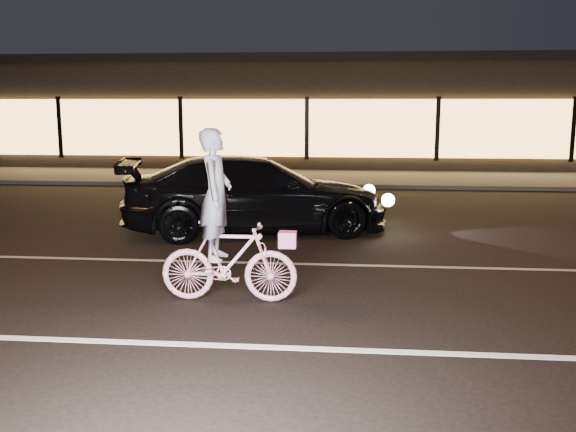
# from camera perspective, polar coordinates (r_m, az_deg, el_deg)

# --- Properties ---
(ground) EXTENTS (90.00, 90.00, 0.00)m
(ground) POSITION_cam_1_polar(r_m,az_deg,el_deg) (8.29, -5.24, -7.58)
(ground) COLOR black
(ground) RESTS_ON ground
(lane_stripe_near) EXTENTS (60.00, 0.12, 0.01)m
(lane_stripe_near) POSITION_cam_1_polar(r_m,az_deg,el_deg) (6.91, -7.58, -11.29)
(lane_stripe_near) COLOR silver
(lane_stripe_near) RESTS_ON ground
(lane_stripe_far) EXTENTS (60.00, 0.10, 0.01)m
(lane_stripe_far) POSITION_cam_1_polar(r_m,az_deg,el_deg) (10.19, -3.16, -4.16)
(lane_stripe_far) COLOR gray
(lane_stripe_far) RESTS_ON ground
(sidewalk) EXTENTS (30.00, 4.00, 0.12)m
(sidewalk) POSITION_cam_1_polar(r_m,az_deg,el_deg) (20.96, 1.33, 3.40)
(sidewalk) COLOR #383533
(sidewalk) RESTS_ON ground
(storefront) EXTENTS (25.40, 8.42, 4.20)m
(storefront) POSITION_cam_1_polar(r_m,az_deg,el_deg) (26.77, 2.29, 9.33)
(storefront) COLOR black
(storefront) RESTS_ON ground
(cyclist) EXTENTS (1.75, 0.60, 2.20)m
(cyclist) POSITION_cam_1_polar(r_m,az_deg,el_deg) (8.12, -5.59, -2.25)
(cyclist) COLOR #DE3A76
(cyclist) RESTS_ON ground
(sedan) EXTENTS (5.46, 3.23, 1.49)m
(sedan) POSITION_cam_1_polar(r_m,az_deg,el_deg) (12.46, -2.90, 1.93)
(sedan) COLOR black
(sedan) RESTS_ON ground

